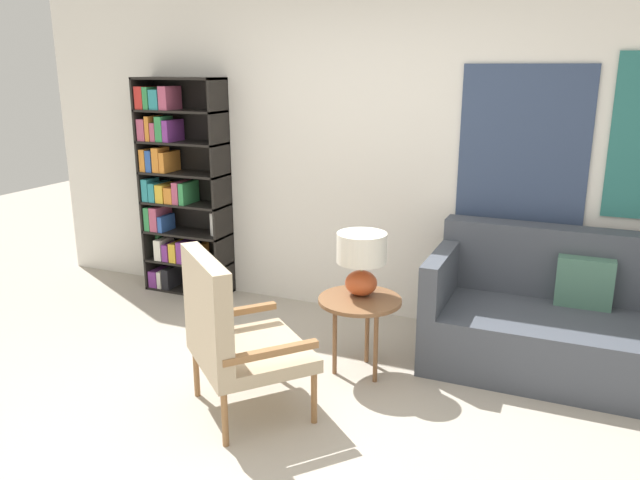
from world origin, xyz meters
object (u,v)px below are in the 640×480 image
Objects in this scene: table_lamp at (362,257)px; side_table at (360,306)px; couch at (580,324)px; bookshelf at (176,189)px; armchair at (229,330)px.

side_table is at bearing -75.94° from table_lamp.
couch reaches higher than side_table.
bookshelf reaches higher than armchair.
table_lamp is (2.02, -0.83, -0.15)m from bookshelf.
table_lamp is at bearing -22.28° from bookshelf.
side_table is at bearing -155.25° from couch.
bookshelf is 3.48× the size of side_table.
bookshelf is 2.27m from side_table.
couch is at bearing 24.75° from side_table.
side_table is at bearing 56.84° from armchair.
side_table is at bearing -23.65° from bookshelf.
bookshelf is 2.30m from armchair.
side_table is 0.32m from table_lamp.
armchair is 1.01m from table_lamp.
side_table is (0.51, 0.78, -0.06)m from armchair.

